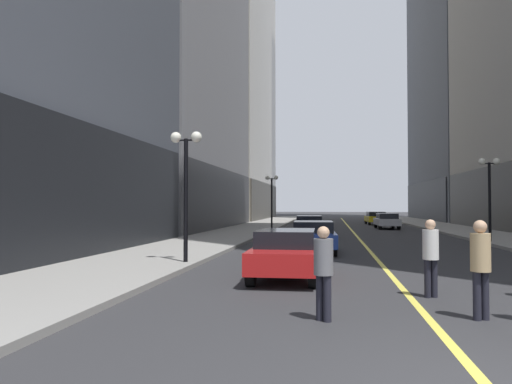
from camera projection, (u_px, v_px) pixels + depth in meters
ground_plane at (351, 229)px, 39.37m from camera, size 200.00×200.00×0.00m
sidewalk_left at (252, 228)px, 40.63m from camera, size 4.50×78.00×0.15m
sidewalk_right at (457, 229)px, 38.12m from camera, size 4.50×78.00×0.15m
lane_centre_stripe at (351, 229)px, 39.37m from camera, size 0.16×70.00×0.01m
car_red at (286, 252)px, 13.17m from camera, size 1.83×4.09×1.32m
car_blue at (313, 236)px, 20.27m from camera, size 2.00×4.22×1.32m
car_navy at (309, 225)px, 30.89m from camera, size 2.01×4.65×1.32m
car_silver at (387, 220)px, 40.32m from camera, size 1.83×4.42×1.32m
car_yellow at (376, 218)px, 49.15m from camera, size 2.04×4.36×1.32m
pedestrian_in_white_shirt at (431, 252)px, 10.45m from camera, size 0.44×0.44×1.70m
pedestrian_in_grey_suit at (323, 266)px, 8.33m from camera, size 0.48×0.48×1.64m
pedestrian_in_tan_trench at (481, 262)px, 8.40m from camera, size 0.44×0.44×1.75m
street_lamp_left_near at (186, 167)px, 15.79m from camera, size 1.06×0.36×4.43m
street_lamp_left_far at (272, 190)px, 39.10m from camera, size 1.06×0.36×4.43m
street_lamp_right_mid at (489, 181)px, 24.63m from camera, size 1.06×0.36×4.43m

